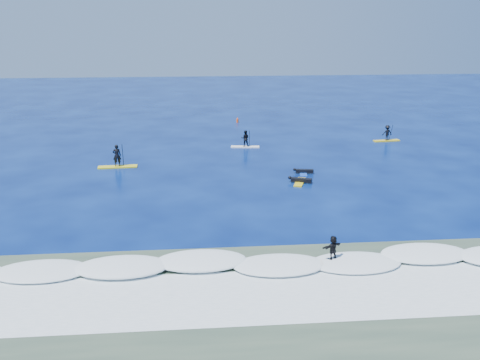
{
  "coord_description": "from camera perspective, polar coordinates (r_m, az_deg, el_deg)",
  "views": [
    {
      "loc": [
        -3.18,
        -34.87,
        12.43
      ],
      "look_at": [
        0.16,
        3.24,
        0.6
      ],
      "focal_mm": 40.0,
      "sensor_mm": 36.0,
      "label": 1
    }
  ],
  "objects": [
    {
      "name": "whitewater",
      "position": [
        25.35,
        2.92,
        -12.2
      ],
      "size": [
        34.0,
        5.0,
        0.02
      ],
      "primitive_type": "cube",
      "color": "silver",
      "rests_on": "ground"
    },
    {
      "name": "sup_paddler_right",
      "position": [
        57.08,
        15.41,
        4.76
      ],
      "size": [
        2.79,
        1.01,
        1.92
      ],
      "rotation": [
        0.0,
        0.0,
        0.12
      ],
      "color": "gold",
      "rests_on": "ground"
    },
    {
      "name": "sup_paddler_center",
      "position": [
        52.42,
        0.56,
        4.28
      ],
      "size": [
        2.83,
        1.01,
        1.95
      ],
      "rotation": [
        0.0,
        0.0,
        -0.11
      ],
      "color": "white",
      "rests_on": "ground"
    },
    {
      "name": "sup_paddler_left",
      "position": [
        46.6,
        -12.97,
        2.19
      ],
      "size": [
        3.34,
        1.05,
        2.31
      ],
      "rotation": [
        0.0,
        0.0,
        0.07
      ],
      "color": "yellow",
      "rests_on": "ground"
    },
    {
      "name": "prone_paddler_near",
      "position": [
        41.62,
        6.43,
        -0.07
      ],
      "size": [
        1.83,
        2.41,
        0.49
      ],
      "rotation": [
        0.0,
        0.0,
        1.23
      ],
      "color": "gold",
      "rests_on": "ground"
    },
    {
      "name": "prone_paddler_far",
      "position": [
        44.09,
        6.78,
        0.89
      ],
      "size": [
        1.68,
        2.17,
        0.44
      ],
      "rotation": [
        0.0,
        0.0,
        1.41
      ],
      "color": "blue",
      "rests_on": "ground"
    },
    {
      "name": "wave_surfer",
      "position": [
        28.37,
        9.88,
        -7.3
      ],
      "size": [
        1.96,
        1.37,
        1.4
      ],
      "rotation": [
        0.0,
        0.0,
        0.48
      ],
      "color": "silver",
      "rests_on": "breaking_wave"
    },
    {
      "name": "marker_buoy",
      "position": [
        64.89,
        -0.28,
        6.4
      ],
      "size": [
        0.27,
        0.27,
        0.66
      ],
      "rotation": [
        0.0,
        0.0,
        -0.23
      ],
      "color": "#EE4C15",
      "rests_on": "ground"
    },
    {
      "name": "ground",
      "position": [
        37.15,
        0.19,
        -2.36
      ],
      "size": [
        160.0,
        160.0,
        0.0
      ],
      "primitive_type": "plane",
      "color": "#031042",
      "rests_on": "ground"
    },
    {
      "name": "shallow_water",
      "position": [
        24.49,
        3.24,
        -13.33
      ],
      "size": [
        90.0,
        13.0,
        0.01
      ],
      "primitive_type": "cube",
      "color": "#314335",
      "rests_on": "ground"
    },
    {
      "name": "breaking_wave",
      "position": [
        27.98,
        2.07,
        -9.21
      ],
      "size": [
        40.0,
        6.0,
        0.3
      ],
      "primitive_type": "cube",
      "color": "white",
      "rests_on": "ground"
    }
  ]
}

